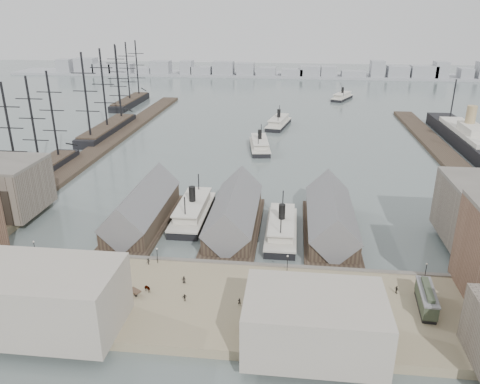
# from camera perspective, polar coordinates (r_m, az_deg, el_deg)

# --- Properties ---
(ground) EXTENTS (900.00, 900.00, 0.00)m
(ground) POSITION_cam_1_polar(r_m,az_deg,el_deg) (115.59, -1.73, -8.18)
(ground) COLOR #4D5958
(ground) RESTS_ON ground
(quay) EXTENTS (180.00, 30.00, 2.00)m
(quay) POSITION_cam_1_polar(r_m,az_deg,el_deg) (98.34, -3.45, -13.39)
(quay) COLOR #7D7054
(quay) RESTS_ON ground
(seawall) EXTENTS (180.00, 1.20, 2.30)m
(seawall) POSITION_cam_1_polar(r_m,az_deg,el_deg) (110.56, -2.13, -8.98)
(seawall) COLOR #59544C
(seawall) RESTS_ON ground
(west_wharf) EXTENTS (10.00, 220.00, 1.60)m
(west_wharf) POSITION_cam_1_polar(r_m,az_deg,el_deg) (223.20, -15.55, 6.01)
(west_wharf) COLOR #2D231C
(west_wharf) RESTS_ON ground
(east_wharf) EXTENTS (10.00, 180.00, 1.60)m
(east_wharf) POSITION_cam_1_polar(r_m,az_deg,el_deg) (207.39, 24.06, 3.77)
(east_wharf) COLOR #2D231C
(east_wharf) RESTS_ON ground
(ferry_shed_west) EXTENTS (14.00, 42.00, 12.60)m
(ferry_shed_west) POSITION_cam_1_polar(r_m,az_deg,el_deg) (133.98, -11.78, -2.11)
(ferry_shed_west) COLOR #2D231C
(ferry_shed_west) RESTS_ON ground
(ferry_shed_center) EXTENTS (14.00, 42.00, 12.60)m
(ferry_shed_center) POSITION_cam_1_polar(r_m,az_deg,el_deg) (128.43, -0.67, -2.69)
(ferry_shed_center) COLOR #2D231C
(ferry_shed_center) RESTS_ON ground
(ferry_shed_east) EXTENTS (14.00, 42.00, 12.60)m
(ferry_shed_east) POSITION_cam_1_polar(r_m,az_deg,el_deg) (128.03, 10.97, -3.18)
(ferry_shed_east) COLOR #2D231C
(ferry_shed_east) RESTS_ON ground
(street_bldg_center) EXTENTS (24.00, 16.00, 10.00)m
(street_bldg_center) POSITION_cam_1_polar(r_m,az_deg,el_deg) (84.10, 9.04, -15.42)
(street_bldg_center) COLOR gray
(street_bldg_center) RESTS_ON quay
(street_bldg_west) EXTENTS (30.00, 16.00, 12.00)m
(street_bldg_west) POSITION_cam_1_polar(r_m,az_deg,el_deg) (94.73, -23.47, -11.78)
(street_bldg_west) COLOR gray
(street_bldg_west) RESTS_ON quay
(lamp_post_far_w) EXTENTS (0.44, 0.44, 3.92)m
(lamp_post_far_w) POSITION_cam_1_polar(r_m,az_deg,el_deg) (121.97, -23.80, -5.98)
(lamp_post_far_w) COLOR black
(lamp_post_far_w) RESTS_ON quay
(lamp_post_near_w) EXTENTS (0.44, 0.44, 3.92)m
(lamp_post_near_w) POSITION_cam_1_polar(r_m,az_deg,el_deg) (110.35, -10.08, -7.27)
(lamp_post_near_w) COLOR black
(lamp_post_near_w) RESTS_ON quay
(lamp_post_near_e) EXTENTS (0.44, 0.44, 3.92)m
(lamp_post_near_e) POSITION_cam_1_polar(r_m,az_deg,el_deg) (106.20, 5.81, -8.25)
(lamp_post_near_e) COLOR black
(lamp_post_near_e) RESTS_ON quay
(lamp_post_far_e) EXTENTS (0.44, 0.44, 3.92)m
(lamp_post_far_e) POSITION_cam_1_polar(r_m,az_deg,el_deg) (110.36, 21.75, -8.59)
(lamp_post_far_e) COLOR black
(lamp_post_far_e) RESTS_ON quay
(far_shore) EXTENTS (500.00, 40.00, 15.72)m
(far_shore) POSITION_cam_1_polar(r_m,az_deg,el_deg) (437.14, 4.46, 14.35)
(far_shore) COLOR gray
(far_shore) RESTS_ON ground
(ferry_docked_west) EXTENTS (8.75, 29.17, 10.42)m
(ferry_docked_west) POSITION_cam_1_polar(r_m,az_deg,el_deg) (136.78, -5.77, -2.25)
(ferry_docked_west) COLOR black
(ferry_docked_west) RESTS_ON ground
(ferry_docked_east) EXTENTS (8.09, 26.96, 9.63)m
(ferry_docked_east) POSITION_cam_1_polar(r_m,az_deg,el_deg) (126.43, 5.07, -4.37)
(ferry_docked_east) COLOR black
(ferry_docked_east) RESTS_ON ground
(ferry_open_near) EXTENTS (11.45, 26.96, 9.32)m
(ferry_open_near) POSITION_cam_1_polar(r_m,az_deg,el_deg) (204.11, 2.41, 5.78)
(ferry_open_near) COLOR black
(ferry_open_near) RESTS_ON ground
(ferry_open_mid) EXTENTS (13.07, 28.05, 9.64)m
(ferry_open_mid) POSITION_cam_1_polar(r_m,az_deg,el_deg) (245.94, 4.72, 8.45)
(ferry_open_mid) COLOR black
(ferry_open_mid) RESTS_ON ground
(ferry_open_far) EXTENTS (16.90, 25.65, 8.85)m
(ferry_open_far) POSITION_cam_1_polar(r_m,az_deg,el_deg) (328.96, 12.34, 11.29)
(ferry_open_far) COLOR black
(ferry_open_far) RESTS_ON ground
(sailing_ship_near) EXTENTS (8.78, 60.49, 36.10)m
(sailing_ship_near) POSITION_cam_1_polar(r_m,az_deg,el_deg) (179.45, -24.21, 1.81)
(sailing_ship_near) COLOR black
(sailing_ship_near) RESTS_ON ground
(sailing_ship_mid) EXTENTS (9.81, 56.68, 40.33)m
(sailing_ship_mid) POSITION_cam_1_polar(r_m,az_deg,el_deg) (239.43, -15.84, 7.51)
(sailing_ship_mid) COLOR black
(sailing_ship_mid) RESTS_ON ground
(sailing_ship_far) EXTENTS (9.36, 52.00, 38.48)m
(sailing_ship_far) POSITION_cam_1_polar(r_m,az_deg,el_deg) (311.03, -13.24, 10.79)
(sailing_ship_far) COLOR black
(sailing_ship_far) RESTS_ON ground
(ocean_steamer) EXTENTS (12.37, 90.39, 18.08)m
(ocean_steamer) POSITION_cam_1_polar(r_m,az_deg,el_deg) (231.83, 25.95, 5.97)
(ocean_steamer) COLOR black
(ocean_steamer) RESTS_ON ground
(tram) EXTENTS (3.87, 11.49, 4.01)m
(tram) POSITION_cam_1_polar(r_m,az_deg,el_deg) (100.73, 21.76, -12.07)
(tram) COLOR black
(tram) RESTS_ON quay
(horse_cart_left) EXTENTS (4.74, 3.65, 1.70)m
(horse_cart_left) POSITION_cam_1_polar(r_m,az_deg,el_deg) (117.43, -27.18, -8.69)
(horse_cart_left) COLOR black
(horse_cart_left) RESTS_ON quay
(horse_cart_center) EXTENTS (4.78, 3.61, 1.67)m
(horse_cart_center) POSITION_cam_1_polar(r_m,az_deg,el_deg) (101.07, -11.68, -11.54)
(horse_cart_center) COLOR black
(horse_cart_center) RESTS_ON quay
(horse_cart_right) EXTENTS (4.69, 3.52, 1.50)m
(horse_cart_right) POSITION_cam_1_polar(r_m,az_deg,el_deg) (92.47, 8.31, -14.80)
(horse_cart_right) COLOR black
(horse_cart_right) RESTS_ON quay
(pedestrian_2) EXTENTS (0.92, 1.17, 1.59)m
(pedestrian_2) POSITION_cam_1_polar(r_m,az_deg,el_deg) (110.98, -11.12, -8.31)
(pedestrian_2) COLOR black
(pedestrian_2) RESTS_ON quay
(pedestrian_3) EXTENTS (1.04, 0.92, 1.68)m
(pedestrian_3) POSITION_cam_1_polar(r_m,az_deg,el_deg) (101.31, -16.27, -11.92)
(pedestrian_3) COLOR black
(pedestrian_3) RESTS_ON quay
(pedestrian_4) EXTENTS (0.89, 0.68, 1.63)m
(pedestrian_4) POSITION_cam_1_polar(r_m,az_deg,el_deg) (102.91, -6.84, -10.57)
(pedestrian_4) COLOR black
(pedestrian_4) RESTS_ON quay
(pedestrian_5) EXTENTS (0.68, 0.55, 1.64)m
(pedestrian_5) POSITION_cam_1_polar(r_m,az_deg,el_deg) (95.40, -0.08, -13.24)
(pedestrian_5) COLOR black
(pedestrian_5) RESTS_ON quay
(pedestrian_6) EXTENTS (1.06, 1.07, 1.75)m
(pedestrian_6) POSITION_cam_1_polar(r_m,az_deg,el_deg) (104.91, 13.20, -10.33)
(pedestrian_6) COLOR black
(pedestrian_6) RESTS_ON quay
(pedestrian_7) EXTENTS (1.08, 0.66, 1.62)m
(pedestrian_7) POSITION_cam_1_polar(r_m,az_deg,el_deg) (91.31, 10.88, -15.49)
(pedestrian_7) COLOR black
(pedestrian_7) RESTS_ON quay
(pedestrian_8) EXTENTS (0.99, 1.09, 1.79)m
(pedestrian_8) POSITION_cam_1_polar(r_m,az_deg,el_deg) (104.02, 18.55, -11.23)
(pedestrian_8) COLOR black
(pedestrian_8) RESTS_ON quay
(pedestrian_10) EXTENTS (0.99, 0.81, 1.58)m
(pedestrian_10) POSITION_cam_1_polar(r_m,az_deg,el_deg) (97.32, -6.76, -12.65)
(pedestrian_10) COLOR black
(pedestrian_10) RESTS_ON quay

